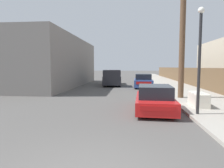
{
  "coord_description": "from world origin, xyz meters",
  "views": [
    {
      "loc": [
        0.78,
        -3.29,
        2.1
      ],
      "look_at": [
        -0.55,
        10.56,
        0.9
      ],
      "focal_mm": 32.0,
      "sensor_mm": 36.0,
      "label": 1
    }
  ],
  "objects_px": {
    "discarded_fridge": "(198,99)",
    "street_lamp": "(200,53)",
    "pickup_truck": "(112,78)",
    "car_parked_mid": "(143,81)",
    "utility_pole": "(182,31)",
    "parked_sports_car_red": "(154,99)"
  },
  "relations": [
    {
      "from": "pickup_truck",
      "to": "utility_pole",
      "type": "bearing_deg",
      "value": 115.42
    },
    {
      "from": "parked_sports_car_red",
      "to": "street_lamp",
      "type": "height_order",
      "value": "street_lamp"
    },
    {
      "from": "pickup_truck",
      "to": "parked_sports_car_red",
      "type": "bearing_deg",
      "value": 99.63
    },
    {
      "from": "car_parked_mid",
      "to": "parked_sports_car_red",
      "type": "bearing_deg",
      "value": -88.88
    },
    {
      "from": "car_parked_mid",
      "to": "pickup_truck",
      "type": "bearing_deg",
      "value": 151.58
    },
    {
      "from": "car_parked_mid",
      "to": "pickup_truck",
      "type": "distance_m",
      "value": 3.9
    },
    {
      "from": "street_lamp",
      "to": "car_parked_mid",
      "type": "bearing_deg",
      "value": 97.59
    },
    {
      "from": "street_lamp",
      "to": "utility_pole",
      "type": "bearing_deg",
      "value": 84.99
    },
    {
      "from": "discarded_fridge",
      "to": "street_lamp",
      "type": "height_order",
      "value": "street_lamp"
    },
    {
      "from": "utility_pole",
      "to": "car_parked_mid",
      "type": "bearing_deg",
      "value": 105.27
    },
    {
      "from": "discarded_fridge",
      "to": "car_parked_mid",
      "type": "distance_m",
      "value": 10.32
    },
    {
      "from": "parked_sports_car_red",
      "to": "discarded_fridge",
      "type": "bearing_deg",
      "value": 21.57
    },
    {
      "from": "discarded_fridge",
      "to": "pickup_truck",
      "type": "height_order",
      "value": "pickup_truck"
    },
    {
      "from": "discarded_fridge",
      "to": "parked_sports_car_red",
      "type": "xyz_separation_m",
      "value": [
        -2.28,
        -0.77,
        0.1
      ]
    },
    {
      "from": "discarded_fridge",
      "to": "street_lamp",
      "type": "xyz_separation_m",
      "value": [
        -0.6,
        -1.79,
        2.22
      ]
    },
    {
      "from": "pickup_truck",
      "to": "utility_pole",
      "type": "relative_size",
      "value": 0.72
    },
    {
      "from": "discarded_fridge",
      "to": "pickup_truck",
      "type": "bearing_deg",
      "value": 117.73
    },
    {
      "from": "car_parked_mid",
      "to": "street_lamp",
      "type": "distance_m",
      "value": 12.15
    },
    {
      "from": "pickup_truck",
      "to": "street_lamp",
      "type": "xyz_separation_m",
      "value": [
        4.95,
        -13.82,
        1.79
      ]
    },
    {
      "from": "car_parked_mid",
      "to": "discarded_fridge",
      "type": "bearing_deg",
      "value": -76.14
    },
    {
      "from": "discarded_fridge",
      "to": "parked_sports_car_red",
      "type": "distance_m",
      "value": 2.41
    },
    {
      "from": "discarded_fridge",
      "to": "car_parked_mid",
      "type": "height_order",
      "value": "car_parked_mid"
    }
  ]
}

